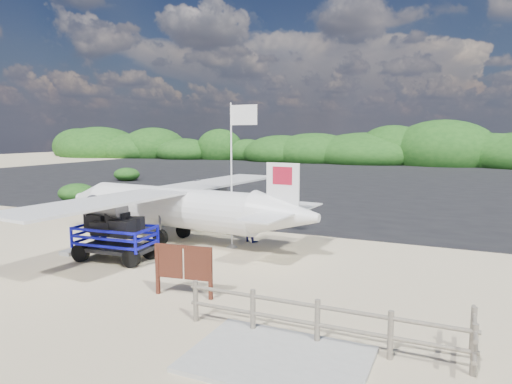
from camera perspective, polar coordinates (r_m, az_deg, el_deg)
ground at (r=16.96m, az=-7.26°, el=-7.97°), size 160.00×160.00×0.00m
asphalt_apron at (r=44.98m, az=13.09°, el=1.50°), size 90.00×50.00×0.04m
lagoon at (r=23.82m, az=-24.14°, el=-4.09°), size 9.00×7.00×0.40m
walkway_pad at (r=9.61m, az=2.74°, el=-20.38°), size 3.50×2.50×0.10m
vegetation_band at (r=69.60m, az=17.11°, el=3.39°), size 124.00×8.00×4.40m
fence at (r=10.32m, az=7.62°, el=-18.40°), size 6.40×2.00×1.10m
baggage_cart at (r=17.08m, az=-17.09°, el=-8.13°), size 3.05×1.90×1.47m
flagpole at (r=18.15m, az=-3.03°, el=-6.89°), size 1.15×0.54×5.62m
signboard at (r=13.04m, az=-8.98°, el=-12.78°), size 1.80×0.40×1.48m
crew_a at (r=21.94m, az=-6.52°, el=-1.84°), size 0.83×0.69×1.94m
crew_b at (r=18.88m, az=-0.67°, el=-3.92°), size 0.89×0.79×1.54m
aircraft_small at (r=53.17m, az=5.29°, el=2.55°), size 8.38×8.38×2.26m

